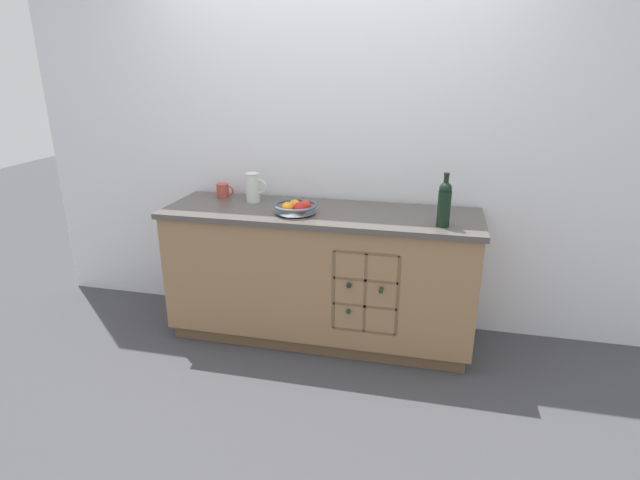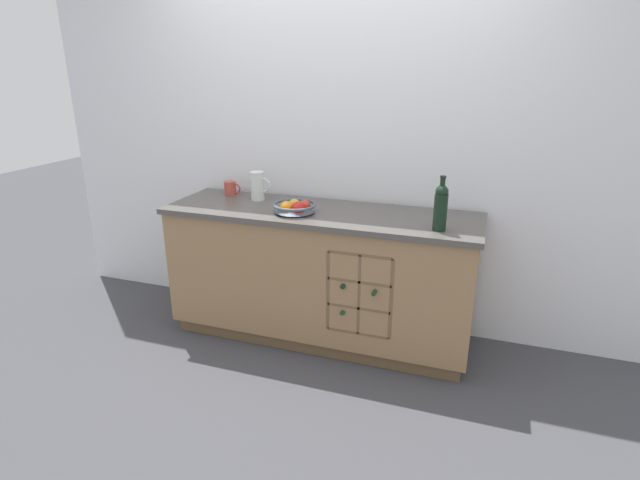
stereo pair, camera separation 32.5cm
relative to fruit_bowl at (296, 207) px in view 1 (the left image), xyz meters
name	(u,v)px [view 1 (the left image)]	position (x,y,z in m)	size (l,w,h in m)	color
ground_plane	(320,334)	(0.13, 0.10, -0.94)	(14.00, 14.00, 0.00)	#424247
back_wall	(332,144)	(0.13, 0.45, 0.33)	(4.40, 0.06, 2.55)	white
kitchen_island	(320,275)	(0.14, 0.09, -0.48)	(2.03, 0.64, 0.90)	brown
fruit_bowl	(296,207)	(0.00, 0.00, 0.00)	(0.28, 0.28, 0.09)	#4C5666
white_pitcher	(253,187)	(-0.36, 0.21, 0.06)	(0.15, 0.10, 0.20)	silver
ceramic_mug	(223,190)	(-0.61, 0.28, 0.01)	(0.12, 0.08, 0.10)	#B7473D
standing_wine_bottle	(444,203)	(0.90, -0.05, 0.10)	(0.08, 0.08, 0.31)	black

